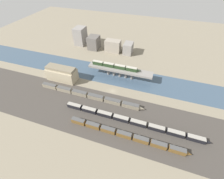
# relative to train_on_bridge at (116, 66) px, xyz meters

# --- Properties ---
(ground_plane) EXTENTS (400.00, 400.00, 0.00)m
(ground_plane) POSITION_rel_train_on_bridge_xyz_m (4.12, -20.55, -10.13)
(ground_plane) COLOR gray
(railbed_yard) EXTENTS (280.00, 42.00, 0.01)m
(railbed_yard) POSITION_rel_train_on_bridge_xyz_m (4.12, -44.55, -10.13)
(railbed_yard) COLOR #423D38
(railbed_yard) RESTS_ON ground
(river_water) EXTENTS (320.00, 27.39, 0.01)m
(river_water) POSITION_rel_train_on_bridge_xyz_m (4.12, 0.00, -10.13)
(river_water) COLOR #3D5166
(river_water) RESTS_ON ground
(bridge) EXTENTS (56.48, 8.72, 8.44)m
(bridge) POSITION_rel_train_on_bridge_xyz_m (4.12, 0.00, -3.27)
(bridge) COLOR gray
(bridge) RESTS_ON ground
(train_on_bridge) EXTENTS (43.23, 2.85, 3.46)m
(train_on_bridge) POSITION_rel_train_on_bridge_xyz_m (0.00, 0.00, 0.00)
(train_on_bridge) COLOR #23381E
(train_on_bridge) RESTS_ON bridge
(train_yard_near) EXTENTS (73.88, 2.83, 3.75)m
(train_yard_near) POSITION_rel_train_on_bridge_xyz_m (24.25, -56.42, -8.29)
(train_yard_near) COLOR brown
(train_yard_near) RESTS_ON ground
(train_yard_mid) EXTENTS (94.92, 2.87, 3.42)m
(train_yard_mid) POSITION_rel_train_on_bridge_xyz_m (25.29, -45.52, -8.45)
(train_yard_mid) COLOR black
(train_yard_mid) RESTS_ON ground
(train_yard_far) EXTENTS (84.79, 3.18, 3.66)m
(train_yard_far) POSITION_rel_train_on_bridge_xyz_m (-10.67, -32.56, -8.34)
(train_yard_far) COLOR gray
(train_yard_far) RESTS_ON ground
(warehouse_building) EXTENTS (25.77, 11.20, 12.36)m
(warehouse_building) POSITION_rel_train_on_bridge_xyz_m (-42.47, -19.27, -4.26)
(warehouse_building) COLOR tan
(warehouse_building) RESTS_ON ground
(city_block_far_left) EXTENTS (11.46, 14.78, 19.69)m
(city_block_far_left) POSITION_rel_train_on_bridge_xyz_m (-58.26, 47.40, -0.29)
(city_block_far_left) COLOR gray
(city_block_far_left) RESTS_ON ground
(city_block_left) EXTENTS (11.56, 13.01, 14.43)m
(city_block_left) POSITION_rel_train_on_bridge_xyz_m (-38.81, 41.49, -2.92)
(city_block_left) COLOR #605B56
(city_block_left) RESTS_ON ground
(city_block_center) EXTENTS (16.63, 9.38, 13.03)m
(city_block_center) POSITION_rel_train_on_bridge_xyz_m (-16.10, 41.54, -3.62)
(city_block_center) COLOR gray
(city_block_center) RESTS_ON ground
(city_block_right) EXTENTS (9.08, 12.95, 11.75)m
(city_block_right) POSITION_rel_train_on_bridge_xyz_m (0.89, 43.09, -4.26)
(city_block_right) COLOR gray
(city_block_right) RESTS_ON ground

